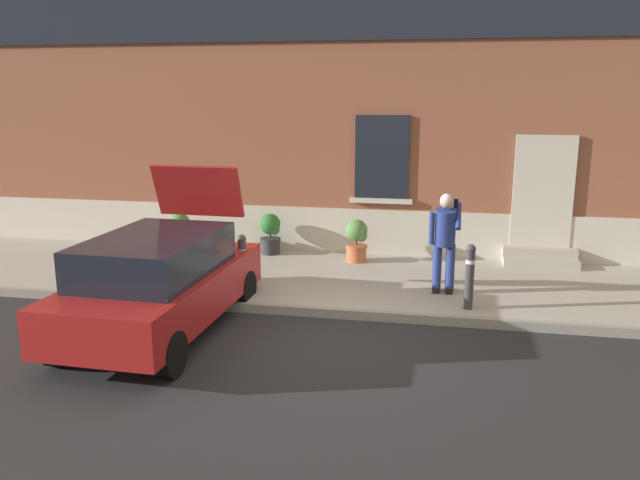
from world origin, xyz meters
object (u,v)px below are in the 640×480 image
Objects in this scene: planter_cream at (181,232)px; planter_terracotta at (357,239)px; bollard_near_person at (470,274)px; hatchback_car_red at (161,281)px; planter_charcoal at (270,233)px; bollard_far_left at (242,263)px; person_on_phone at (445,237)px.

planter_terracotta is (3.76, 0.05, 0.00)m from planter_cream.
bollard_near_person is at bearing -23.00° from planter_cream.
bollard_near_person reaches higher than planter_cream.
planter_cream is at bearing 157.00° from bollard_near_person.
bollard_near_person is (4.47, 1.51, -0.09)m from hatchback_car_red.
planter_charcoal is at bearing 171.74° from planter_terracotta.
bollard_far_left is 1.22× the size of planter_charcoal.
hatchback_car_red is at bearing -116.70° from bollard_far_left.
bollard_near_person is 1.22× the size of planter_cream.
planter_charcoal is 1.90m from planter_terracotta.
planter_terracotta is (1.59, 2.55, -0.11)m from bollard_far_left.
bollard_near_person is 0.90m from person_on_phone.
planter_charcoal is (1.88, 0.32, 0.00)m from planter_cream.
bollard_far_left reaches higher than planter_terracotta.
planter_cream and planter_charcoal have the same top height.
bollard_far_left is 2.84m from planter_charcoal.
hatchback_car_red reaches higher than bollard_near_person.
hatchback_car_red is 4.64m from person_on_phone.
bollard_near_person is 6.39m from planter_cream.
planter_cream is (-1.41, 4.00, -0.19)m from hatchback_car_red.
hatchback_car_red is 4.78× the size of planter_cream.
hatchback_car_red is at bearing -146.03° from person_on_phone.
bollard_far_left is (-3.71, 0.00, 0.00)m from bollard_near_person.
person_on_phone is 2.02× the size of planter_cream.
bollard_near_person is 1.00× the size of bollard_far_left.
hatchback_car_red reaches higher than planter_cream.
planter_terracotta is (1.88, -0.27, 0.00)m from planter_charcoal.
bollard_near_person reaches higher than planter_terracotta.
planter_cream is (-2.17, 2.50, -0.11)m from bollard_far_left.
person_on_phone reaches higher than planter_charcoal.
bollard_far_left is at bearing -84.17° from planter_charcoal.
person_on_phone is at bearing 11.64° from bollard_far_left.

